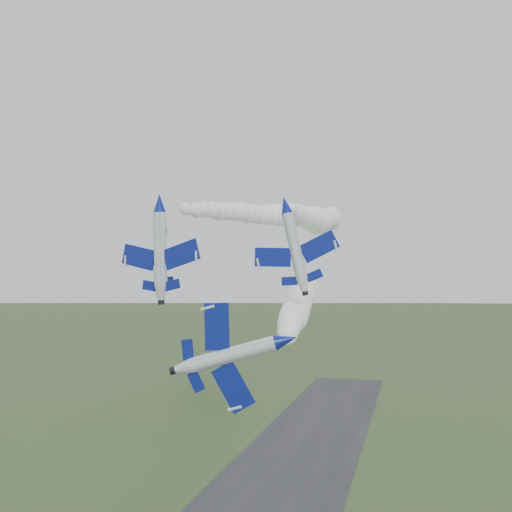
{
  "coord_description": "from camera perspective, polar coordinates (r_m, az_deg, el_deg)",
  "views": [
    {
      "loc": [
        22.89,
        -51.44,
        35.12
      ],
      "look_at": [
        5.06,
        13.11,
        38.29
      ],
      "focal_mm": 40.0,
      "sensor_mm": 36.0,
      "label": 1
    }
  ],
  "objects": [
    {
      "name": "jet_lead",
      "position": [
        49.23,
        3.05,
        -8.39
      ],
      "size": [
        3.64,
        11.43,
        9.12
      ],
      "rotation": [
        0.0,
        1.3,
        0.18
      ],
      "color": "silver"
    },
    {
      "name": "smoke_trail_jet_pair_left",
      "position": [
        104.73,
        2.21,
        4.13
      ],
      "size": [
        17.66,
        64.08,
        4.88
      ],
      "primitive_type": null,
      "rotation": [
        0.0,
        0.0,
        -0.2
      ],
      "color": "white"
    },
    {
      "name": "jet_pair_right",
      "position": [
        69.43,
        2.94,
        5.14
      ],
      "size": [
        10.12,
        12.33,
        3.56
      ],
      "rotation": [
        0.0,
        -0.22,
        0.1
      ],
      "color": "silver"
    },
    {
      "name": "smoke_trail_jet_lead",
      "position": [
        85.3,
        4.26,
        -4.59
      ],
      "size": [
        17.58,
        67.51,
        5.27
      ],
      "primitive_type": null,
      "rotation": [
        0.0,
        0.0,
        0.18
      ],
      "color": "white"
    },
    {
      "name": "smoke_trail_jet_pair_right",
      "position": [
        99.47,
        5.32,
        3.67
      ],
      "size": [
        10.21,
        54.41,
        4.61
      ],
      "primitive_type": null,
      "rotation": [
        0.0,
        0.0,
        0.1
      ],
      "color": "white"
    },
    {
      "name": "jet_pair_left",
      "position": [
        73.57,
        -9.68,
        5.27
      ],
      "size": [
        11.92,
        14.01,
        3.48
      ],
      "rotation": [
        0.0,
        -0.03,
        -0.2
      ],
      "color": "silver"
    }
  ]
}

